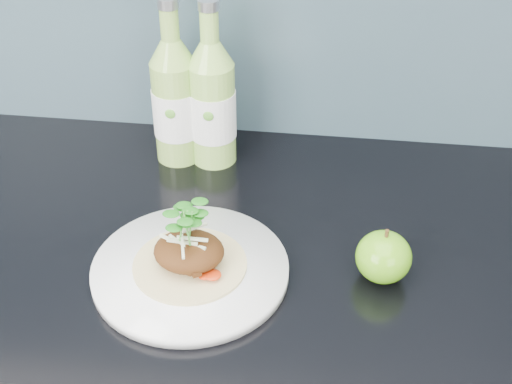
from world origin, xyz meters
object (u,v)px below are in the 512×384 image
cider_bottle_right (212,103)px  cider_bottle_left (175,101)px  dinner_plate (190,270)px  green_apple (384,257)px

cider_bottle_right → cider_bottle_left: bearing=164.1°
dinner_plate → cider_bottle_right: 0.30m
dinner_plate → green_apple: bearing=6.4°
cider_bottle_right → green_apple: bearing=-59.5°
cider_bottle_right → dinner_plate: bearing=-102.7°
dinner_plate → green_apple: size_ratio=3.23×
cider_bottle_left → cider_bottle_right: same height
green_apple → cider_bottle_left: bearing=142.3°
green_apple → dinner_plate: bearing=-173.6°
green_apple → cider_bottle_right: bearing=136.6°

